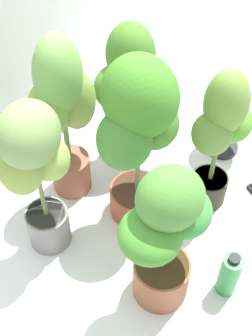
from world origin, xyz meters
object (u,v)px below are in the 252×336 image
(potted_plant_front_left, at_px, (166,234))
(potted_plant_front_right, at_px, (221,132))
(potted_plant_center, at_px, (138,130))
(nutrient_bottle, at_px, (229,274))
(floor_fan, at_px, (228,117))
(potted_plant_back_center, at_px, (63,108))
(potted_plant_back_right, at_px, (131,87))
(potted_plant_back_left, at_px, (36,168))

(potted_plant_front_left, distance_m, potted_plant_front_right, 0.58)
(potted_plant_center, relative_size, nutrient_bottle, 3.49)
(potted_plant_front_right, relative_size, floor_fan, 2.13)
(potted_plant_back_center, height_order, floor_fan, potted_plant_back_center)
(potted_plant_back_center, relative_size, floor_fan, 2.43)
(potted_plant_back_right, bearing_deg, potted_plant_back_center, 161.55)
(potted_plant_back_left, bearing_deg, potted_plant_front_right, -41.34)
(potted_plant_center, relative_size, potted_plant_front_left, 1.17)
(nutrient_bottle, bearing_deg, potted_plant_front_right, 33.12)
(potted_plant_center, bearing_deg, potted_plant_back_left, 143.22)
(potted_plant_back_right, relative_size, potted_plant_front_right, 0.99)
(potted_plant_front_left, distance_m, floor_fan, 0.96)
(potted_plant_back_left, xyz_separation_m, floor_fan, (0.96, -0.46, -0.27))
(potted_plant_back_left, relative_size, nutrient_bottle, 3.20)
(potted_plant_front_right, bearing_deg, nutrient_bottle, -146.88)
(potted_plant_front_left, xyz_separation_m, potted_plant_front_right, (0.57, 0.03, 0.03))
(potted_plant_back_center, xyz_separation_m, potted_plant_front_left, (-0.29, -0.66, -0.09))
(nutrient_bottle, bearing_deg, potted_plant_back_right, 56.49)
(potted_plant_back_center, xyz_separation_m, nutrient_bottle, (-0.14, -0.91, -0.41))
(potted_plant_back_right, height_order, nutrient_bottle, potted_plant_back_right)
(nutrient_bottle, bearing_deg, floor_fan, 24.00)
(potted_plant_front_right, distance_m, nutrient_bottle, 0.61)
(floor_fan, distance_m, nutrient_bottle, 0.86)
(potted_plant_center, bearing_deg, floor_fan, -18.13)
(potted_plant_center, relative_size, potted_plant_back_right, 1.15)
(potted_plant_front_left, bearing_deg, potted_plant_front_right, 3.06)
(potted_plant_front_left, height_order, nutrient_bottle, potted_plant_front_left)
(potted_plant_back_right, xyz_separation_m, nutrient_bottle, (-0.52, -0.78, -0.32))
(potted_plant_back_center, height_order, potted_plant_back_right, potted_plant_back_center)
(potted_plant_front_left, bearing_deg, floor_fan, 6.24)
(potted_plant_back_left, bearing_deg, potted_plant_back_center, 16.83)
(potted_plant_back_center, bearing_deg, potted_plant_back_left, -163.17)
(potted_plant_center, height_order, floor_fan, potted_plant_center)
(potted_plant_back_center, distance_m, potted_plant_back_left, 0.34)
(potted_plant_front_right, relative_size, nutrient_bottle, 3.05)
(potted_plant_back_center, xyz_separation_m, potted_plant_back_right, (0.38, -0.13, -0.09))
(floor_fan, height_order, nutrient_bottle, floor_fan)
(potted_plant_front_left, bearing_deg, potted_plant_back_left, 93.41)
(potted_plant_center, distance_m, nutrient_bottle, 0.72)
(potted_plant_back_left, height_order, nutrient_bottle, potted_plant_back_left)
(potted_plant_center, relative_size, potted_plant_back_center, 1.00)
(potted_plant_front_left, bearing_deg, potted_plant_back_right, 38.77)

